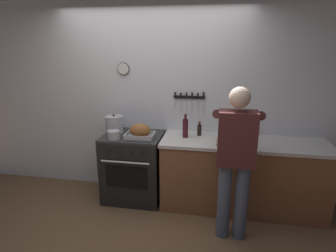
% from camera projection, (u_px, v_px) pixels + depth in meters
% --- Properties ---
extents(ground_plane, '(8.00, 8.00, 0.00)m').
position_uv_depth(ground_plane, '(128.00, 246.00, 3.05)').
color(ground_plane, brown).
extents(wall_back, '(6.00, 0.13, 2.60)m').
position_uv_depth(wall_back, '(155.00, 100.00, 3.96)').
color(wall_back, silver).
rests_on(wall_back, ground).
extents(counter_block, '(2.03, 0.65, 0.90)m').
position_uv_depth(counter_block, '(242.00, 175.00, 3.66)').
color(counter_block, brown).
rests_on(counter_block, ground).
extents(stove, '(0.76, 0.67, 0.90)m').
position_uv_depth(stove, '(134.00, 167.00, 3.90)').
color(stove, black).
rests_on(stove, ground).
extents(person_cook, '(0.51, 0.63, 1.66)m').
position_uv_depth(person_cook, '(236.00, 155.00, 2.97)').
color(person_cook, '#4C566B').
rests_on(person_cook, ground).
extents(roasting_pan, '(0.35, 0.26, 0.19)m').
position_uv_depth(roasting_pan, '(140.00, 132.00, 3.62)').
color(roasting_pan, '#B7B7BC').
rests_on(roasting_pan, stove).
extents(stock_pot, '(0.23, 0.23, 0.25)m').
position_uv_depth(stock_pot, '(114.00, 124.00, 3.85)').
color(stock_pot, '#B7B7BC').
rests_on(stock_pot, stove).
extents(saucepan, '(0.15, 0.15, 0.10)m').
position_uv_depth(saucepan, '(114.00, 135.00, 3.61)').
color(saucepan, '#B7B7BC').
rests_on(saucepan, stove).
extents(cutting_board, '(0.36, 0.24, 0.02)m').
position_uv_depth(cutting_board, '(231.00, 143.00, 3.46)').
color(cutting_board, tan).
rests_on(cutting_board, counter_block).
extents(bottle_vinegar, '(0.06, 0.06, 0.27)m').
position_uv_depth(bottle_vinegar, '(241.00, 129.00, 3.62)').
color(bottle_vinegar, '#997F4C').
rests_on(bottle_vinegar, counter_block).
extents(bottle_olive_oil, '(0.07, 0.07, 0.27)m').
position_uv_depth(bottle_olive_oil, '(223.00, 127.00, 3.73)').
color(bottle_olive_oil, '#385623').
rests_on(bottle_olive_oil, counter_block).
extents(bottle_soy_sauce, '(0.05, 0.05, 0.19)m').
position_uv_depth(bottle_soy_sauce, '(199.00, 130.00, 3.73)').
color(bottle_soy_sauce, black).
rests_on(bottle_soy_sauce, counter_block).
extents(bottle_hot_sauce, '(0.06, 0.06, 0.19)m').
position_uv_depth(bottle_hot_sauce, '(254.00, 131.00, 3.69)').
color(bottle_hot_sauce, red).
rests_on(bottle_hot_sauce, counter_block).
extents(bottle_dish_soap, '(0.06, 0.06, 0.23)m').
position_uv_depth(bottle_dish_soap, '(222.00, 131.00, 3.61)').
color(bottle_dish_soap, '#338CCC').
rests_on(bottle_dish_soap, counter_block).
extents(bottle_wine_red, '(0.07, 0.07, 0.30)m').
position_uv_depth(bottle_wine_red, '(185.00, 128.00, 3.65)').
color(bottle_wine_red, '#47141E').
rests_on(bottle_wine_red, counter_block).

